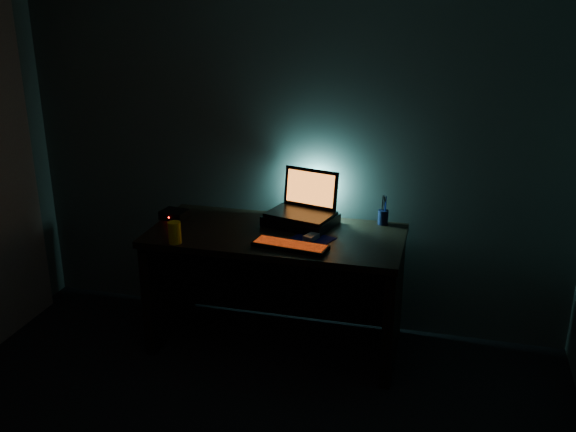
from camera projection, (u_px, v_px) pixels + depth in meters
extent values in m
cube|color=#48534F|center=(292.00, 136.00, 3.96)|extent=(3.50, 0.00, 2.50)
cube|color=black|center=(276.00, 236.00, 3.79)|extent=(1.50, 0.70, 0.04)
cube|color=black|center=(169.00, 280.00, 4.08)|extent=(0.06, 0.64, 0.71)
cube|color=black|center=(393.00, 306.00, 3.75)|extent=(0.06, 0.64, 0.71)
cube|color=black|center=(290.00, 271.00, 4.21)|extent=(1.38, 0.02, 0.65)
cube|color=black|center=(301.00, 220.00, 3.90)|extent=(0.46, 0.39, 0.06)
cube|color=black|center=(301.00, 214.00, 3.88)|extent=(0.43, 0.35, 0.02)
cube|color=black|center=(311.00, 188.00, 3.95)|extent=(0.36, 0.14, 0.24)
cube|color=orange|center=(310.00, 188.00, 3.94)|extent=(0.32, 0.11, 0.20)
cube|color=black|center=(290.00, 246.00, 3.56)|extent=(0.44, 0.19, 0.02)
cube|color=red|center=(290.00, 244.00, 3.55)|extent=(0.42, 0.17, 0.00)
cube|color=#0B0C50|center=(311.00, 240.00, 3.67)|extent=(0.28, 0.26, 0.00)
cube|color=gray|center=(311.00, 237.00, 3.66)|extent=(0.09, 0.11, 0.03)
cylinder|color=black|center=(383.00, 217.00, 3.90)|extent=(0.08, 0.08, 0.09)
cylinder|color=yellow|center=(175.00, 233.00, 3.61)|extent=(0.09, 0.09, 0.13)
cube|color=black|center=(174.00, 214.00, 4.00)|extent=(0.17, 0.15, 0.05)
sphere|color=#FF0C07|center=(169.00, 218.00, 3.95)|extent=(0.01, 0.01, 0.01)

